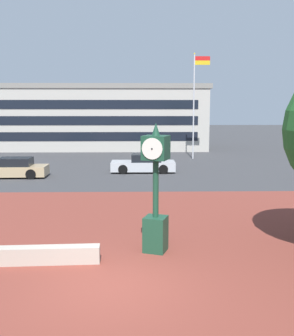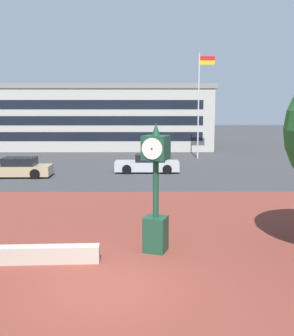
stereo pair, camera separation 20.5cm
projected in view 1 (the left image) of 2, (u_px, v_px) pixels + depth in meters
name	position (u px, v px, depth m)	size (l,w,h in m)	color
ground_plane	(110.00, 286.00, 10.09)	(200.00, 200.00, 0.00)	#38383A
plaza_brick_paving	(118.00, 238.00, 13.79)	(44.00, 15.49, 0.01)	brown
planter_wall	(44.00, 255.00, 11.50)	(3.20, 0.40, 0.50)	#ADA393
street_clock	(156.00, 193.00, 12.28)	(0.92, 0.95, 4.00)	#19422D
car_street_mid	(144.00, 164.00, 28.09)	(4.44, 1.91, 1.28)	#B7BABF
car_street_far	(13.00, 169.00, 25.95)	(4.50, 1.89, 1.28)	tan
flagpole_primary	(195.00, 100.00, 35.02)	(1.42, 0.14, 9.16)	silver
civic_building	(97.00, 117.00, 45.50)	(24.31, 10.47, 6.94)	#B2ADA3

